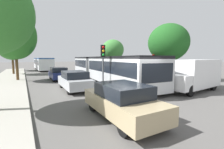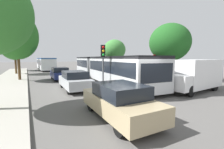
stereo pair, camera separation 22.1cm
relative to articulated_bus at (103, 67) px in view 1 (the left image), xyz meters
name	(u,v)px [view 1 (the left image)]	position (x,y,z in m)	size (l,w,h in m)	color
ground_plane	(136,100)	(-1.99, -8.01, -1.49)	(200.00, 200.00, 0.00)	#565451
kerb_strip_left	(9,79)	(-8.95, 5.49, -1.42)	(3.20, 36.99, 0.14)	#9E998E
articulated_bus	(103,67)	(0.00, 0.00, 0.00)	(4.37, 17.52, 2.58)	silver
city_bus_rear	(43,63)	(-3.97, 18.98, -0.06)	(2.57, 11.43, 2.46)	silver
queued_car_tan	(122,101)	(-4.15, -9.65, -0.77)	(1.84, 4.10, 1.41)	tan
queued_car_silver	(75,80)	(-4.17, -3.30, -0.76)	(1.88, 4.18, 1.44)	#B7BABF
queued_car_navy	(59,73)	(-4.10, 2.95, -0.78)	(1.82, 4.06, 1.39)	navy
white_van	(193,74)	(3.34, -8.10, -0.25)	(5.11, 2.26, 2.31)	white
traffic_light	(103,57)	(-2.32, -4.48, 1.01)	(0.37, 0.39, 3.40)	#56595E
no_entry_sign	(153,63)	(4.53, -2.98, 0.39)	(0.70, 0.08, 2.82)	#56595E
direction_sign_post	(170,57)	(5.72, -4.10, 1.07)	(0.21, 1.40, 3.60)	#56595E
tree_left_mid	(16,37)	(-7.95, 3.98, 3.12)	(4.14, 4.14, 7.19)	#51381E
tree_left_far	(12,45)	(-8.75, 11.70, 2.78)	(3.92, 3.92, 6.39)	#51381E
tree_left_distant	(14,44)	(-8.67, 19.76, 3.55)	(5.03, 5.03, 7.60)	#51381E
tree_right_near	(168,43)	(6.21, -3.44, 2.60)	(4.31, 4.31, 6.12)	#51381E
tree_right_mid	(113,50)	(6.17, 7.97, 2.29)	(3.83, 3.83, 5.63)	#51381E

